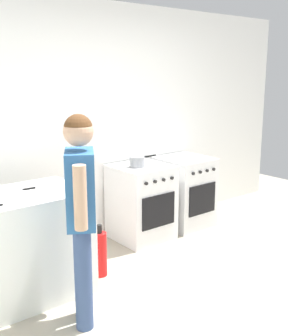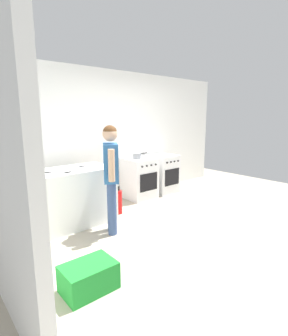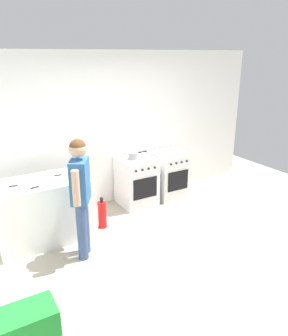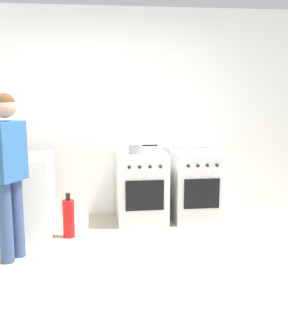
# 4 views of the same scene
# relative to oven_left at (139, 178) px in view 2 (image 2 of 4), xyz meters

# --- Properties ---
(ground_plane) EXTENTS (8.00, 8.00, 0.00)m
(ground_plane) POSITION_rel_oven_left_xyz_m (-0.35, -1.58, -0.43)
(ground_plane) COLOR #ADA38E
(back_wall) EXTENTS (6.00, 0.10, 2.60)m
(back_wall) POSITION_rel_oven_left_xyz_m (-0.35, 0.37, 0.87)
(back_wall) COLOR white
(back_wall) RESTS_ON ground
(counter_unit) EXTENTS (1.30, 0.70, 0.90)m
(counter_unit) POSITION_rel_oven_left_xyz_m (-1.70, -0.38, 0.02)
(counter_unit) COLOR white
(counter_unit) RESTS_ON ground
(oven_left) EXTENTS (0.60, 0.62, 0.85)m
(oven_left) POSITION_rel_oven_left_xyz_m (0.00, 0.00, 0.00)
(oven_left) COLOR white
(oven_left) RESTS_ON ground
(oven_right) EXTENTS (0.57, 0.62, 0.85)m
(oven_right) POSITION_rel_oven_left_xyz_m (0.68, -0.00, -0.00)
(oven_right) COLOR white
(oven_right) RESTS_ON ground
(pot) EXTENTS (0.35, 0.17, 0.12)m
(pot) POSITION_rel_oven_left_xyz_m (-0.07, -0.02, 0.48)
(pot) COLOR gray
(pot) RESTS_ON oven_left
(knife_carving) EXTENTS (0.33, 0.05, 0.01)m
(knife_carving) POSITION_rel_oven_left_xyz_m (-1.54, -0.29, 0.48)
(knife_carving) COLOR silver
(knife_carving) RESTS_ON counter_unit
(knife_paring) EXTENTS (0.21, 0.09, 0.01)m
(knife_paring) POSITION_rel_oven_left_xyz_m (-2.03, -0.40, 0.48)
(knife_paring) COLOR silver
(knife_paring) RESTS_ON counter_unit
(knife_chef) EXTENTS (0.31, 0.10, 0.01)m
(knife_chef) POSITION_rel_oven_left_xyz_m (-1.92, -0.61, 0.48)
(knife_chef) COLOR silver
(knife_chef) RESTS_ON counter_unit
(person) EXTENTS (0.34, 0.50, 1.59)m
(person) POSITION_rel_oven_left_xyz_m (-1.37, -1.03, 0.51)
(person) COLOR #384C7A
(person) RESTS_ON ground
(fire_extinguisher) EXTENTS (0.13, 0.13, 0.50)m
(fire_extinguisher) POSITION_rel_oven_left_xyz_m (-0.87, -0.48, -0.21)
(fire_extinguisher) COLOR red
(fire_extinguisher) RESTS_ON ground
(recycling_crate_lower) EXTENTS (0.52, 0.36, 0.28)m
(recycling_crate_lower) POSITION_rel_oven_left_xyz_m (-2.30, -2.01, -0.29)
(recycling_crate_lower) COLOR #1E842D
(recycling_crate_lower) RESTS_ON ground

